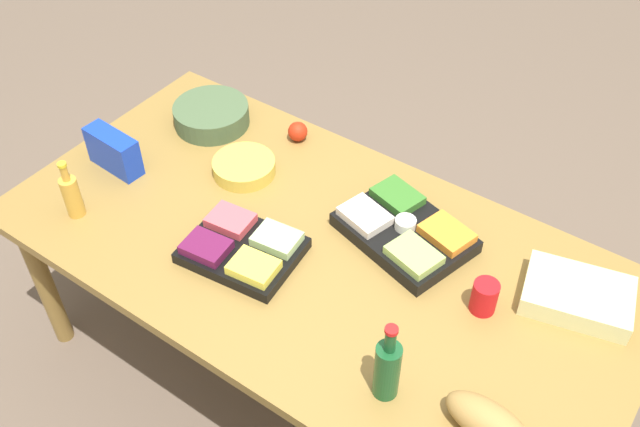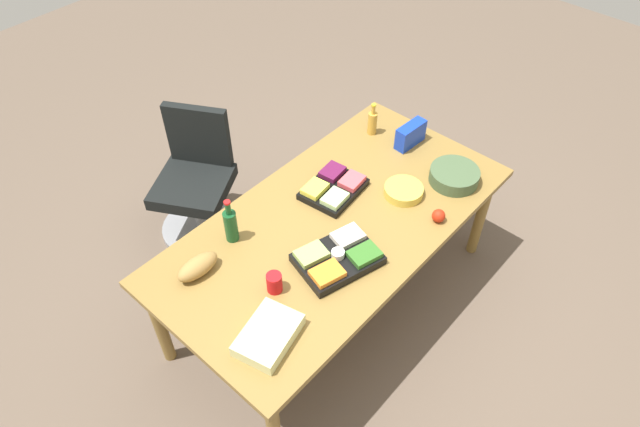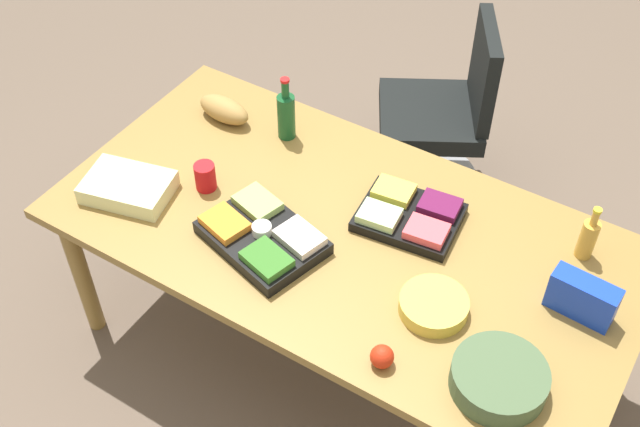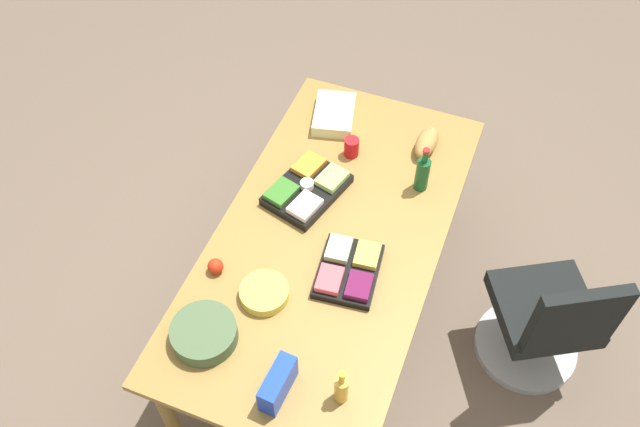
% 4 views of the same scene
% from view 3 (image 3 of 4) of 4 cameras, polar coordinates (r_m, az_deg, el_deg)
% --- Properties ---
extents(ground_plane, '(10.00, 10.00, 0.00)m').
position_cam_3_polar(ground_plane, '(3.47, 1.47, -9.58)').
color(ground_plane, brown).
extents(conference_table, '(2.13, 1.09, 0.74)m').
position_cam_3_polar(conference_table, '(2.95, 1.71, -2.09)').
color(conference_table, olive).
rests_on(conference_table, ground).
extents(office_chair, '(0.65, 0.65, 0.93)m').
position_cam_3_polar(office_chair, '(3.95, 8.48, 6.01)').
color(office_chair, gray).
rests_on(office_chair, ground).
extents(chip_bowl, '(0.29, 0.29, 0.05)m').
position_cam_3_polar(chip_bowl, '(2.66, 8.11, -6.51)').
color(chip_bowl, gold).
rests_on(chip_bowl, conference_table).
extents(wine_bottle, '(0.08, 0.08, 0.28)m').
position_cam_3_polar(wine_bottle, '(3.21, -2.43, 7.06)').
color(wine_bottle, '#154B24').
rests_on(wine_bottle, conference_table).
extents(sheet_cake, '(0.36, 0.29, 0.07)m').
position_cam_3_polar(sheet_cake, '(3.09, -13.52, 1.84)').
color(sheet_cake, beige).
rests_on(sheet_cake, conference_table).
extents(veggie_tray, '(0.48, 0.40, 0.09)m').
position_cam_3_polar(veggie_tray, '(2.83, -4.14, -1.58)').
color(veggie_tray, black).
rests_on(veggie_tray, conference_table).
extents(salad_bowl, '(0.33, 0.33, 0.08)m').
position_cam_3_polar(salad_bowl, '(2.52, 12.64, -11.43)').
color(salad_bowl, '#435A3A').
rests_on(salad_bowl, conference_table).
extents(red_solo_cup, '(0.09, 0.09, 0.11)m').
position_cam_3_polar(red_solo_cup, '(3.05, -8.18, 2.62)').
color(red_solo_cup, red).
rests_on(red_solo_cup, conference_table).
extents(apple_red, '(0.08, 0.08, 0.08)m').
position_cam_3_polar(apple_red, '(2.51, 4.44, -10.14)').
color(apple_red, red).
rests_on(apple_red, conference_table).
extents(bread_loaf, '(0.25, 0.12, 0.10)m').
position_cam_3_polar(bread_loaf, '(3.36, -6.85, 7.37)').
color(bread_loaf, '#A1793F').
rests_on(bread_loaf, conference_table).
extents(dressing_bottle, '(0.07, 0.07, 0.23)m').
position_cam_3_polar(dressing_bottle, '(2.90, 18.57, -1.65)').
color(dressing_bottle, gold).
rests_on(dressing_bottle, conference_table).
extents(chip_bag_blue, '(0.22, 0.09, 0.15)m').
position_cam_3_polar(chip_bag_blue, '(2.73, 18.21, -5.72)').
color(chip_bag_blue, '#1538BF').
rests_on(chip_bag_blue, conference_table).
extents(fruit_platter, '(0.39, 0.32, 0.07)m').
position_cam_3_polar(fruit_platter, '(2.92, 6.38, -0.11)').
color(fruit_platter, black).
rests_on(fruit_platter, conference_table).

